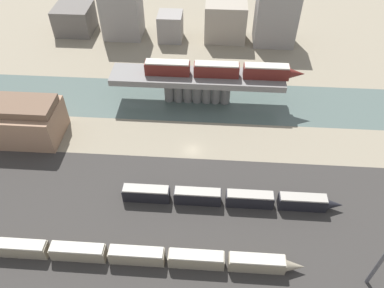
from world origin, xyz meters
The scene contains 14 objects.
ground_plane centered at (0.00, 0.00, 0.00)m, with size 400.00×400.00×0.00m, color gray.
railbed_yard centered at (0.00, -24.00, 0.00)m, with size 280.00×42.00×0.01m, color #33302D.
river_water centered at (0.00, 21.01, 0.00)m, with size 320.00×19.51×0.01m, color #4C5B56.
bridge centered at (0.00, 21.01, 6.89)m, with size 49.53×9.26×9.31m.
train_on_bridge centered at (6.93, 21.01, 11.24)m, with size 44.67×3.18×3.95m.
train_yard_near centered at (-19.44, -31.81, 1.75)m, with size 85.70×2.64×3.56m.
train_yard_mid centered at (9.29, -16.41, 1.84)m, with size 49.47×2.62×3.76m.
warehouse_building centered at (-47.34, 2.83, 5.30)m, with size 24.18×12.81×11.15m.
signal_tower centered at (35.86, -33.33, 7.37)m, with size 1.00×0.73×14.40m.
city_block_far_left centered at (-48.60, 61.74, 4.85)m, with size 13.36×13.14×9.70m, color #605B56.
city_block_left centered at (-29.69, 60.04, 10.19)m, with size 13.77×11.90×20.38m, color gray.
city_block_center centered at (-11.93, 57.99, 4.88)m, with size 8.70×8.96×9.76m, color gray.
city_block_right centered at (7.97, 59.36, 6.77)m, with size 14.71×10.16×13.55m, color gray.
city_block_far_right centered at (25.50, 58.31, 9.65)m, with size 14.26×11.08×19.29m, color gray.
Camera 1 is at (4.55, -68.55, 69.27)m, focal length 35.00 mm.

